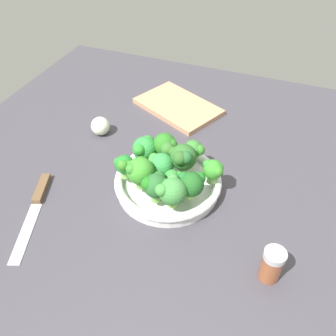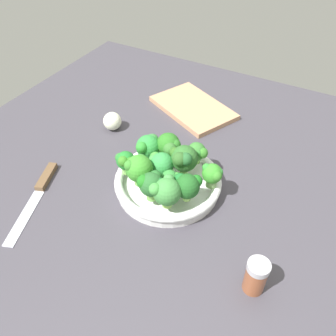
% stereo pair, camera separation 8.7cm
% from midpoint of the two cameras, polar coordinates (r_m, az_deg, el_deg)
% --- Properties ---
extents(ground_plane, '(1.30, 1.30, 0.03)m').
position_cam_midpoint_polar(ground_plane, '(0.95, 2.03, -2.43)').
color(ground_plane, '#3F3C44').
extents(bowl, '(0.27, 0.27, 0.04)m').
position_cam_midpoint_polar(bowl, '(0.90, 2.75, -2.44)').
color(bowl, white).
rests_on(bowl, ground_plane).
extents(broccoli_floret_0, '(0.06, 0.07, 0.08)m').
position_cam_midpoint_polar(broccoli_floret_0, '(0.91, 2.93, 3.46)').
color(broccoli_floret_0, '#9ACE75').
rests_on(broccoli_floret_0, bowl).
extents(broccoli_floret_1, '(0.05, 0.05, 0.06)m').
position_cam_midpoint_polar(broccoli_floret_1, '(0.87, -4.07, 0.99)').
color(broccoli_floret_1, '#7ABC55').
rests_on(broccoli_floret_1, bowl).
extents(broccoli_floret_2, '(0.07, 0.07, 0.08)m').
position_cam_midpoint_polar(broccoli_floret_2, '(0.79, 2.88, -3.88)').
color(broccoli_floret_2, '#8FC459').
rests_on(broccoli_floret_2, bowl).
extents(broccoli_floret_3, '(0.06, 0.06, 0.07)m').
position_cam_midpoint_polar(broccoli_floret_3, '(0.80, 0.41, -2.70)').
color(broccoli_floret_3, '#7CC157').
rests_on(broccoli_floret_3, bowl).
extents(broccoli_floret_4, '(0.05, 0.04, 0.05)m').
position_cam_midpoint_polar(broccoli_floret_4, '(0.83, 3.38, -1.91)').
color(broccoli_floret_4, '#8CC86A').
rests_on(broccoli_floret_4, bowl).
extents(broccoli_floret_5, '(0.06, 0.08, 0.07)m').
position_cam_midpoint_polar(broccoli_floret_5, '(0.91, -0.45, 3.36)').
color(broccoli_floret_5, '#8CC05A').
rests_on(broccoli_floret_5, bowl).
extents(broccoli_floret_6, '(0.06, 0.05, 0.06)m').
position_cam_midpoint_polar(broccoli_floret_6, '(0.91, 7.37, 2.40)').
color(broccoli_floret_6, '#7CC451').
rests_on(broccoli_floret_6, bowl).
extents(broccoli_floret_7, '(0.07, 0.06, 0.07)m').
position_cam_midpoint_polar(broccoli_floret_7, '(0.81, 6.12, -2.91)').
color(broccoli_floret_7, '#9CCE65').
rests_on(broccoli_floret_7, bowl).
extents(broccoli_floret_8, '(0.07, 0.08, 0.08)m').
position_cam_midpoint_polar(broccoli_floret_8, '(0.86, 5.35, 1.37)').
color(broccoli_floret_8, '#8FC963').
rests_on(broccoli_floret_8, bowl).
extents(broccoli_floret_9, '(0.07, 0.07, 0.08)m').
position_cam_midpoint_polar(broccoli_floret_9, '(0.84, -1.76, -0.18)').
color(broccoli_floret_9, '#7AB756').
rests_on(broccoli_floret_9, bowl).
extents(broccoli_floret_10, '(0.07, 0.06, 0.07)m').
position_cam_midpoint_polar(broccoli_floret_10, '(0.87, 1.66, 0.54)').
color(broccoli_floret_10, '#9AD568').
rests_on(broccoli_floret_10, bowl).
extents(broccoli_floret_11, '(0.05, 0.05, 0.06)m').
position_cam_midpoint_polar(broccoli_floret_11, '(0.85, 10.02, -1.18)').
color(broccoli_floret_11, '#7BB060').
rests_on(broccoli_floret_11, bowl).
extents(knife, '(0.11, 0.26, 0.01)m').
position_cam_midpoint_polar(knife, '(0.94, -17.46, -3.52)').
color(knife, silver).
rests_on(knife, ground_plane).
extents(cutting_board, '(0.31, 0.27, 0.02)m').
position_cam_midpoint_polar(cutting_board, '(1.20, 6.12, 9.46)').
color(cutting_board, tan).
rests_on(cutting_board, ground_plane).
extents(garlic_bulb, '(0.06, 0.06, 0.06)m').
position_cam_midpoint_polar(garlic_bulb, '(1.10, -6.65, 7.36)').
color(garlic_bulb, '#E9EECC').
rests_on(garlic_bulb, ground_plane).
extents(pepper_shaker, '(0.04, 0.04, 0.08)m').
position_cam_midpoint_polar(pepper_shaker, '(0.74, 17.27, -16.38)').
color(pepper_shaker, brown).
rests_on(pepper_shaker, ground_plane).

